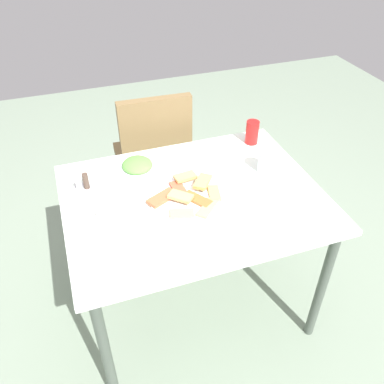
{
  "coord_description": "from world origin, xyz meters",
  "views": [
    {
      "loc": [
        -0.46,
        -1.3,
        1.85
      ],
      "look_at": [
        -0.01,
        -0.01,
        0.77
      ],
      "focal_mm": 38.06,
      "sensor_mm": 36.0,
      "label": 1
    }
  ],
  "objects_px": {
    "soda_can": "(252,132)",
    "drinking_glass": "(266,162)",
    "dining_chair": "(154,153)",
    "spoon": "(145,235)",
    "dining_table": "(193,210)",
    "salad_plate_greens": "(137,166)",
    "pide_platter": "(189,197)",
    "fork": "(147,241)",
    "paper_napkin": "(146,239)",
    "condiment_caddy": "(83,186)",
    "salad_plate_rice": "(114,211)"
  },
  "relations": [
    {
      "from": "dining_chair",
      "to": "paper_napkin",
      "type": "height_order",
      "value": "dining_chair"
    },
    {
      "from": "salad_plate_greens",
      "to": "soda_can",
      "type": "distance_m",
      "value": 0.62
    },
    {
      "from": "drinking_glass",
      "to": "dining_chair",
      "type": "bearing_deg",
      "value": 120.67
    },
    {
      "from": "pide_platter",
      "to": "paper_napkin",
      "type": "bearing_deg",
      "value": -143.64
    },
    {
      "from": "dining_table",
      "to": "salad_plate_greens",
      "type": "bearing_deg",
      "value": 123.58
    },
    {
      "from": "soda_can",
      "to": "drinking_glass",
      "type": "bearing_deg",
      "value": -101.02
    },
    {
      "from": "dining_table",
      "to": "condiment_caddy",
      "type": "distance_m",
      "value": 0.5
    },
    {
      "from": "pide_platter",
      "to": "spoon",
      "type": "height_order",
      "value": "pide_platter"
    },
    {
      "from": "fork",
      "to": "pide_platter",
      "type": "bearing_deg",
      "value": 34.83
    },
    {
      "from": "spoon",
      "to": "drinking_glass",
      "type": "bearing_deg",
      "value": 17.68
    },
    {
      "from": "salad_plate_greens",
      "to": "fork",
      "type": "height_order",
      "value": "salad_plate_greens"
    },
    {
      "from": "pide_platter",
      "to": "fork",
      "type": "xyz_separation_m",
      "value": [
        -0.23,
        -0.19,
        -0.01
      ]
    },
    {
      "from": "dining_chair",
      "to": "pide_platter",
      "type": "xyz_separation_m",
      "value": [
        -0.03,
        -0.73,
        0.22
      ]
    },
    {
      "from": "paper_napkin",
      "to": "soda_can",
      "type": "bearing_deg",
      "value": 36.55
    },
    {
      "from": "pide_platter",
      "to": "paper_napkin",
      "type": "height_order",
      "value": "pide_platter"
    },
    {
      "from": "salad_plate_rice",
      "to": "soda_can",
      "type": "relative_size",
      "value": 1.69
    },
    {
      "from": "salad_plate_rice",
      "to": "paper_napkin",
      "type": "bearing_deg",
      "value": -63.74
    },
    {
      "from": "salad_plate_rice",
      "to": "dining_chair",
      "type": "bearing_deg",
      "value": 64.21
    },
    {
      "from": "dining_chair",
      "to": "salad_plate_greens",
      "type": "bearing_deg",
      "value": -112.77
    },
    {
      "from": "pide_platter",
      "to": "condiment_caddy",
      "type": "height_order",
      "value": "condiment_caddy"
    },
    {
      "from": "drinking_glass",
      "to": "paper_napkin",
      "type": "xyz_separation_m",
      "value": [
        -0.64,
        -0.26,
        -0.05
      ]
    },
    {
      "from": "dining_table",
      "to": "salad_plate_greens",
      "type": "distance_m",
      "value": 0.35
    },
    {
      "from": "dining_table",
      "to": "salad_plate_greens",
      "type": "xyz_separation_m",
      "value": [
        -0.18,
        0.28,
        0.1
      ]
    },
    {
      "from": "drinking_glass",
      "to": "pide_platter",
      "type": "bearing_deg",
      "value": -167.93
    },
    {
      "from": "soda_can",
      "to": "drinking_glass",
      "type": "xyz_separation_m",
      "value": [
        -0.05,
        -0.25,
        -0.01
      ]
    },
    {
      "from": "fork",
      "to": "dining_chair",
      "type": "bearing_deg",
      "value": 70.04
    },
    {
      "from": "dining_table",
      "to": "salad_plate_greens",
      "type": "relative_size",
      "value": 4.68
    },
    {
      "from": "pide_platter",
      "to": "salad_plate_rice",
      "type": "distance_m",
      "value": 0.32
    },
    {
      "from": "salad_plate_rice",
      "to": "condiment_caddy",
      "type": "distance_m",
      "value": 0.22
    },
    {
      "from": "dining_table",
      "to": "drinking_glass",
      "type": "xyz_separation_m",
      "value": [
        0.38,
        0.07,
        0.13
      ]
    },
    {
      "from": "dining_chair",
      "to": "soda_can",
      "type": "bearing_deg",
      "value": -42.25
    },
    {
      "from": "dining_chair",
      "to": "salad_plate_rice",
      "type": "height_order",
      "value": "dining_chair"
    },
    {
      "from": "condiment_caddy",
      "to": "drinking_glass",
      "type": "bearing_deg",
      "value": -8.66
    },
    {
      "from": "pide_platter",
      "to": "soda_can",
      "type": "xyz_separation_m",
      "value": [
        0.46,
        0.34,
        0.05
      ]
    },
    {
      "from": "paper_napkin",
      "to": "condiment_caddy",
      "type": "height_order",
      "value": "condiment_caddy"
    },
    {
      "from": "pide_platter",
      "to": "salad_plate_greens",
      "type": "bearing_deg",
      "value": 117.83
    },
    {
      "from": "pide_platter",
      "to": "paper_napkin",
      "type": "xyz_separation_m",
      "value": [
        -0.23,
        -0.17,
        -0.01
      ]
    },
    {
      "from": "dining_chair",
      "to": "spoon",
      "type": "height_order",
      "value": "dining_chair"
    },
    {
      "from": "salad_plate_greens",
      "to": "soda_can",
      "type": "relative_size",
      "value": 1.95
    },
    {
      "from": "dining_chair",
      "to": "salad_plate_greens",
      "type": "xyz_separation_m",
      "value": [
        -0.18,
        -0.43,
        0.23
      ]
    },
    {
      "from": "salad_plate_greens",
      "to": "condiment_caddy",
      "type": "bearing_deg",
      "value": -162.17
    },
    {
      "from": "salad_plate_greens",
      "to": "condiment_caddy",
      "type": "height_order",
      "value": "condiment_caddy"
    },
    {
      "from": "dining_table",
      "to": "drinking_glass",
      "type": "relative_size",
      "value": 10.64
    },
    {
      "from": "condiment_caddy",
      "to": "dining_table",
      "type": "bearing_deg",
      "value": -23.34
    },
    {
      "from": "salad_plate_greens",
      "to": "spoon",
      "type": "height_order",
      "value": "salad_plate_greens"
    },
    {
      "from": "dining_table",
      "to": "pide_platter",
      "type": "distance_m",
      "value": 0.1
    },
    {
      "from": "paper_napkin",
      "to": "spoon",
      "type": "height_order",
      "value": "spoon"
    },
    {
      "from": "dining_table",
      "to": "dining_chair",
      "type": "xyz_separation_m",
      "value": [
        -0.0,
        0.71,
        -0.13
      ]
    },
    {
      "from": "dining_table",
      "to": "soda_can",
      "type": "distance_m",
      "value": 0.55
    },
    {
      "from": "fork",
      "to": "spoon",
      "type": "distance_m",
      "value": 0.04
    }
  ]
}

